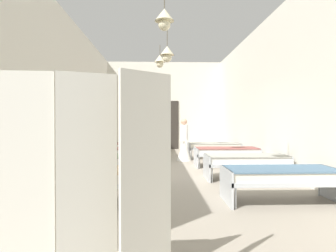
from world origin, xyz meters
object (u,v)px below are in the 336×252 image
object	(u,v)px
bed_right_row_2	(226,152)
bed_right_row_3	(214,147)
nurse_near_aisle	(184,145)
bed_right_row_1	(246,161)
bed_left_row_1	(95,161)
bed_right_row_0	(281,176)
privacy_screen	(86,194)
bed_left_row_0	(70,177)
bed_left_row_3	(118,147)
bed_left_row_2	(110,152)

from	to	relation	value
bed_right_row_2	bed_right_row_3	world-z (taller)	same
bed_right_row_2	nurse_near_aisle	world-z (taller)	nurse_near_aisle
bed_right_row_1	nurse_near_aisle	xyz separation A→B (m)	(-1.16, 3.27, 0.09)
bed_left_row_1	bed_right_row_3	xyz separation A→B (m)	(3.52, 3.80, 0.00)
bed_right_row_0	bed_right_row_3	xyz separation A→B (m)	(0.00, 5.70, 0.00)
bed_left_row_1	privacy_screen	xyz separation A→B (m)	(0.95, -4.60, 0.41)
bed_right_row_3	bed_right_row_0	bearing A→B (deg)	-90.00
bed_left_row_0	bed_right_row_1	world-z (taller)	same
bed_left_row_1	privacy_screen	world-z (taller)	privacy_screen
bed_right_row_2	bed_left_row_3	distance (m)	4.00
bed_left_row_0	bed_right_row_1	xyz separation A→B (m)	(3.52, 1.90, 0.00)
bed_left_row_3	privacy_screen	size ratio (longest dim) A/B	1.12
bed_right_row_2	privacy_screen	size ratio (longest dim) A/B	1.12
bed_right_row_3	nurse_near_aisle	size ratio (longest dim) A/B	1.28
bed_left_row_1	nurse_near_aisle	size ratio (longest dim) A/B	1.28
bed_right_row_3	nurse_near_aisle	xyz separation A→B (m)	(-1.16, -0.53, 0.09)
bed_right_row_0	bed_right_row_1	size ratio (longest dim) A/B	1.00
bed_right_row_0	privacy_screen	size ratio (longest dim) A/B	1.12
bed_right_row_3	bed_right_row_1	bearing A→B (deg)	-90.00
nurse_near_aisle	bed_right_row_2	bearing A→B (deg)	-52.67
bed_right_row_1	bed_left_row_2	bearing A→B (deg)	151.66
bed_left_row_3	privacy_screen	distance (m)	8.46
bed_right_row_3	nurse_near_aisle	distance (m)	1.28
bed_right_row_1	bed_right_row_3	distance (m)	3.80
bed_left_row_0	bed_left_row_2	xyz separation A→B (m)	(0.00, 3.80, 0.00)
nurse_near_aisle	bed_right_row_3	bearing A→B (deg)	21.53
privacy_screen	bed_right_row_3	bearing A→B (deg)	52.93
bed_right_row_3	privacy_screen	distance (m)	8.79
bed_right_row_0	nurse_near_aisle	bearing A→B (deg)	102.69
nurse_near_aisle	bed_left_row_1	bearing A→B (deg)	-128.91
bed_left_row_1	bed_right_row_2	distance (m)	4.00
bed_left_row_1	bed_left_row_2	size ratio (longest dim) A/B	1.00
bed_left_row_0	bed_left_row_2	bearing A→B (deg)	90.00
bed_right_row_2	bed_left_row_3	xyz separation A→B (m)	(-3.52, 1.90, 0.00)
bed_right_row_0	bed_left_row_1	size ratio (longest dim) A/B	1.00
bed_left_row_3	nurse_near_aisle	xyz separation A→B (m)	(2.36, -0.53, 0.09)
bed_right_row_0	bed_left_row_2	xyz separation A→B (m)	(-3.52, 3.80, 0.00)
bed_right_row_0	privacy_screen	distance (m)	3.75
bed_right_row_0	bed_right_row_1	world-z (taller)	same
bed_right_row_1	nurse_near_aisle	bearing A→B (deg)	109.60
bed_left_row_0	bed_right_row_3	distance (m)	6.70
bed_right_row_2	bed_right_row_3	xyz separation A→B (m)	(0.00, 1.90, 0.00)
bed_right_row_2	privacy_screen	bearing A→B (deg)	-111.61
bed_right_row_1	bed_left_row_3	distance (m)	5.18
bed_left_row_2	bed_left_row_3	xyz separation A→B (m)	(0.00, 1.90, 0.00)
bed_left_row_0	bed_right_row_2	xyz separation A→B (m)	(3.52, 3.80, 0.00)
bed_left_row_2	nurse_near_aisle	size ratio (longest dim) A/B	1.28
bed_left_row_0	bed_right_row_0	bearing A→B (deg)	0.00
bed_right_row_1	privacy_screen	size ratio (longest dim) A/B	1.12
bed_right_row_1	bed_right_row_3	bearing A→B (deg)	90.00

